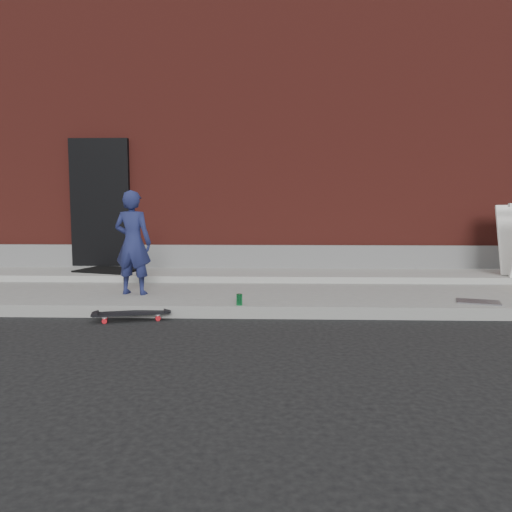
{
  "coord_description": "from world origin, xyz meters",
  "views": [
    {
      "loc": [
        0.47,
        -5.86,
        1.36
      ],
      "look_at": [
        0.24,
        0.8,
        0.68
      ],
      "focal_mm": 35.0,
      "sensor_mm": 36.0,
      "label": 1
    }
  ],
  "objects": [
    {
      "name": "ground",
      "position": [
        0.0,
        0.0,
        0.0
      ],
      "size": [
        80.0,
        80.0,
        0.0
      ],
      "primitive_type": "plane",
      "color": "black",
      "rests_on": "ground"
    },
    {
      "name": "sidewalk",
      "position": [
        0.0,
        1.5,
        0.07
      ],
      "size": [
        20.0,
        3.0,
        0.15
      ],
      "primitive_type": "cube",
      "color": "slate",
      "rests_on": "ground"
    },
    {
      "name": "apron",
      "position": [
        0.0,
        2.4,
        0.2
      ],
      "size": [
        20.0,
        1.2,
        0.1
      ],
      "primitive_type": "cube",
      "color": "gray",
      "rests_on": "sidewalk"
    },
    {
      "name": "building",
      "position": [
        -0.0,
        6.99,
        2.5
      ],
      "size": [
        20.0,
        8.1,
        5.0
      ],
      "color": "#5D1F19",
      "rests_on": "ground"
    },
    {
      "name": "child",
      "position": [
        -1.42,
        0.79,
        0.85
      ],
      "size": [
        0.56,
        0.42,
        1.41
      ],
      "primitive_type": "imported",
      "rotation": [
        0.0,
        0.0,
        2.97
      ],
      "color": "#1C224F",
      "rests_on": "sidewalk"
    },
    {
      "name": "skateboard",
      "position": [
        -1.2,
        -0.12,
        0.08
      ],
      "size": [
        0.9,
        0.45,
        0.1
      ],
      "color": "red",
      "rests_on": "ground"
    },
    {
      "name": "soda_can",
      "position": [
        0.07,
        0.08,
        0.22
      ],
      "size": [
        0.1,
        0.1,
        0.14
      ],
      "primitive_type": "cylinder",
      "rotation": [
        0.0,
        0.0,
        -0.42
      ],
      "color": "#1B8B42",
      "rests_on": "sidewalk"
    },
    {
      "name": "doormat",
      "position": [
        -2.3,
        2.43,
        0.26
      ],
      "size": [
        1.13,
        1.02,
        0.03
      ],
      "primitive_type": "cube",
      "rotation": [
        0.0,
        0.0,
        -0.3
      ],
      "color": "black",
      "rests_on": "apron"
    },
    {
      "name": "utility_plate",
      "position": [
        3.04,
        0.36,
        0.16
      ],
      "size": [
        0.58,
        0.46,
        0.02
      ],
      "primitive_type": "cube",
      "rotation": [
        0.0,
        0.0,
        -0.31
      ],
      "color": "#5D5D63",
      "rests_on": "sidewalk"
    }
  ]
}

